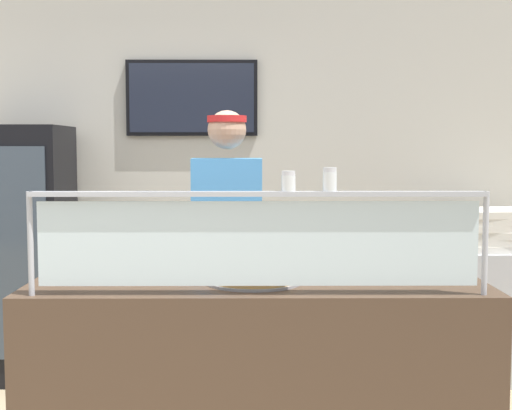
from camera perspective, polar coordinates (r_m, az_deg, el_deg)
The scene contains 11 objects.
shop_rear_unit at distance 5.10m, azimuth -0.15°, elevation 2.53°, with size 6.47×0.13×2.70m.
serving_counter at distance 3.28m, azimuth 0.14°, elevation -14.55°, with size 2.07×0.67×0.95m, color #4C3828.
sneeze_guard at distance 2.84m, azimuth 0.19°, elevation -2.02°, with size 1.89×0.06×0.43m.
pizza_tray at distance 3.14m, azimuth -0.20°, elevation -6.10°, with size 0.44×0.44×0.04m.
pizza_server at distance 3.12m, azimuth 0.16°, elevation -5.77°, with size 0.07×0.28×0.01m, color #ADAFB7.
parmesan_shaker at distance 2.83m, azimuth 2.69°, elevation 1.86°, with size 0.06×0.06×0.08m.
pepper_flake_shaker at distance 2.84m, azimuth 6.10°, elevation 1.98°, with size 0.06×0.06×0.10m.
worker_figure at distance 3.81m, azimuth -2.31°, elevation -3.59°, with size 0.41×0.50×1.76m.
drink_fridge at distance 4.96m, azimuth -18.96°, elevation -3.69°, with size 0.66×0.61×1.70m.
prep_shelf at distance 5.00m, azimuth 18.56°, elevation -8.44°, with size 0.70×0.55×0.88m, color #B7BABF.
pizza_box_stack at distance 4.91m, azimuth 18.72°, elevation -1.91°, with size 0.48×0.46×0.27m.
Camera 1 is at (1.01, -2.76, 1.56)m, focal length 48.60 mm.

